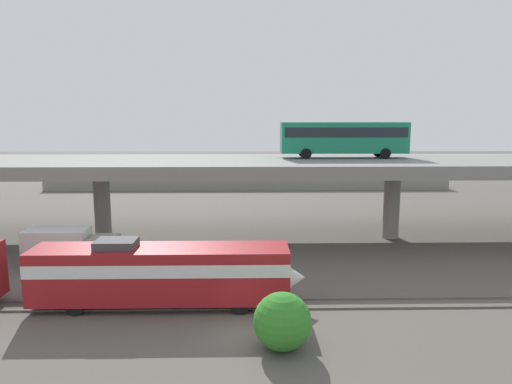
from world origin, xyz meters
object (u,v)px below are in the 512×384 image
object	(u,v)px
transit_bus_on_overpass	(344,136)
parked_car_5	(401,169)
parked_car_2	(188,169)
parked_car_6	(287,168)
parked_car_1	(225,172)
parked_car_3	(363,169)
parked_car_0	(104,170)
train_locomotive	(174,271)
service_truck_east	(69,247)
parked_car_4	(150,170)

from	to	relation	value
transit_bus_on_overpass	parked_car_5	world-z (taller)	transit_bus_on_overpass
parked_car_2	parked_car_6	world-z (taller)	same
transit_bus_on_overpass	parked_car_1	world-z (taller)	transit_bus_on_overpass
parked_car_3	parked_car_5	bearing A→B (deg)	171.70
parked_car_0	parked_car_6	distance (m)	30.94
transit_bus_on_overpass	parked_car_1	bearing A→B (deg)	112.87
train_locomotive	parked_car_0	bearing A→B (deg)	110.95
train_locomotive	transit_bus_on_overpass	distance (m)	23.53
parked_car_0	parked_car_3	distance (m)	43.74
service_truck_east	parked_car_5	bearing A→B (deg)	47.91
train_locomotive	service_truck_east	bearing A→B (deg)	140.90
service_truck_east	train_locomotive	bearing A→B (deg)	-39.10
parked_car_1	parked_car_2	bearing A→B (deg)	-36.25
parked_car_4	parked_car_3	bearing A→B (deg)	3.00
parked_car_0	parked_car_6	size ratio (longest dim) A/B	0.98
parked_car_4	transit_bus_on_overpass	bearing A→B (deg)	-52.21
train_locomotive	parked_car_2	xyz separation A→B (m)	(-5.61, 52.87, 0.36)
parked_car_0	parked_car_2	distance (m)	13.94
service_truck_east	parked_car_2	bearing A→B (deg)	85.66
transit_bus_on_overpass	parked_car_4	world-z (taller)	transit_bus_on_overpass
parked_car_1	parked_car_2	world-z (taller)	same
train_locomotive	parked_car_6	distance (m)	54.53
parked_car_0	train_locomotive	bearing A→B (deg)	110.95
service_truck_east	parked_car_0	bearing A→B (deg)	103.41
parked_car_0	parked_car_3	size ratio (longest dim) A/B	0.96
parked_car_4	parked_car_5	distance (m)	42.40
transit_bus_on_overpass	parked_car_2	world-z (taller)	transit_bus_on_overpass
parked_car_5	parked_car_4	bearing A→B (deg)	1.30
service_truck_east	parked_car_5	distance (m)	59.32
parked_car_4	train_locomotive	bearing A→B (deg)	-76.94
parked_car_2	parked_car_5	xyz separation A→B (m)	(36.31, -1.49, -0.00)
train_locomotive	parked_car_6	bearing A→B (deg)	77.87
parked_car_3	parked_car_1	bearing A→B (deg)	10.10
parked_car_6	parked_car_4	bearing A→B (deg)	-172.87
parked_car_2	parked_car_6	bearing A→B (deg)	1.50
transit_bus_on_overpass	parked_car_5	bearing A→B (deg)	63.28
parked_car_4	parked_car_6	bearing A→B (deg)	7.13
parked_car_3	service_truck_east	bearing A→B (deg)	53.37
parked_car_1	parked_car_5	size ratio (longest dim) A/B	1.11
parked_car_3	parked_car_5	distance (m)	6.41
transit_bus_on_overpass	parked_car_6	bearing A→B (deg)	93.62
parked_car_0	parked_car_1	world-z (taller)	same
parked_car_0	parked_car_5	distance (m)	50.06
train_locomotive	service_truck_east	xyz separation A→B (m)	(-9.06, 7.37, -0.56)
train_locomotive	parked_car_2	bearing A→B (deg)	96.06
service_truck_east	parked_car_1	size ratio (longest dim) A/B	1.53
parked_car_3	parked_car_5	xyz separation A→B (m)	(6.35, -0.93, -0.00)
service_truck_east	parked_car_1	xyz separation A→B (m)	(9.93, 40.76, 0.92)
service_truck_east	parked_car_1	world-z (taller)	parked_car_1
service_truck_east	parked_car_2	distance (m)	45.64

